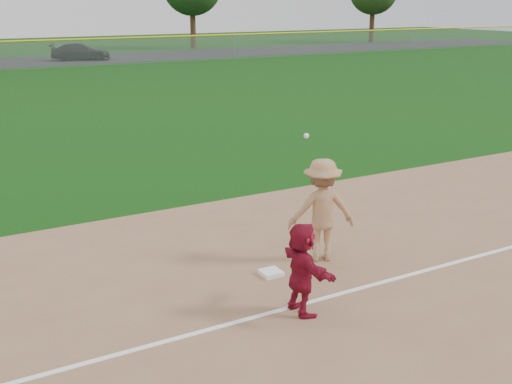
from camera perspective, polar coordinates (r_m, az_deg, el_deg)
ground at (r=11.64m, az=3.71°, el=-8.01°), size 160.00×160.00×0.00m
foul_line at (r=11.03m, az=6.03°, el=-9.38°), size 60.00×0.10×0.01m
first_base at (r=11.84m, az=1.34°, el=-7.20°), size 0.38×0.38×0.08m
base_runner at (r=10.24m, az=4.11°, el=-6.80°), size 0.55×1.45×1.53m
car_right at (r=55.93m, az=-15.35°, el=11.94°), size 5.11×3.22×1.38m
first_base_play at (r=12.27m, az=5.86°, el=-1.60°), size 1.47×1.16×2.56m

